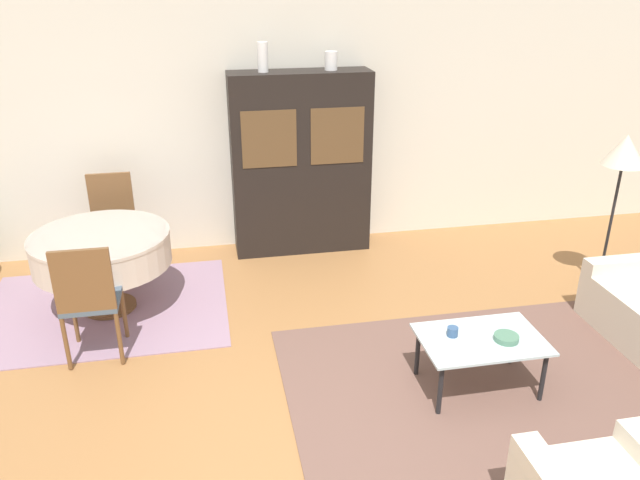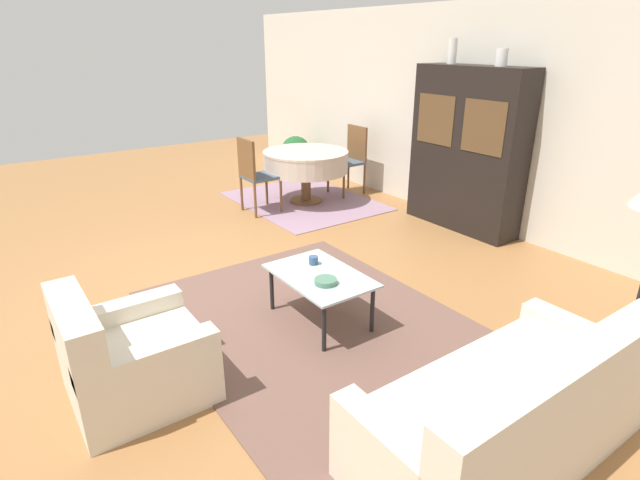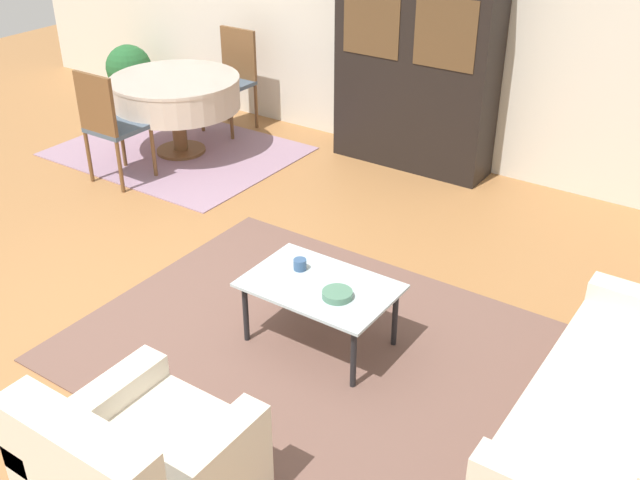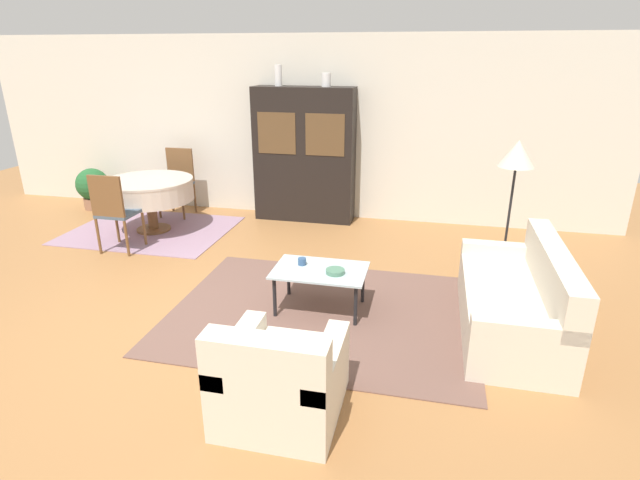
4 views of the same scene
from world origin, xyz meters
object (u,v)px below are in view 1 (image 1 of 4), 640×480
object	(u,v)px
floor_lamp	(624,158)
vase_short	(331,61)
cup	(453,332)
vase_tall	(263,57)
coffee_table	(481,343)
display_cabinet	(301,164)
dining_table	(102,250)
dining_chair_near	(89,296)
bowl	(506,338)
dining_chair_far	(112,218)

from	to	relation	value
floor_lamp	vase_short	xyz separation A→B (m)	(-2.43, 1.55, 0.73)
floor_lamp	cup	distance (m)	2.56
cup	vase_tall	size ratio (longest dim) A/B	0.28
vase_tall	coffee_table	bearing A→B (deg)	-66.11
display_cabinet	dining_table	xyz separation A→B (m)	(-2.01, -1.05, -0.38)
coffee_table	display_cabinet	bearing A→B (deg)	107.29
display_cabinet	dining_chair_near	xyz separation A→B (m)	(-2.01, -1.89, -0.40)
dining_chair_near	floor_lamp	bearing A→B (deg)	4.13
cup	dining_chair_near	bearing A→B (deg)	162.06
coffee_table	bowl	bearing A→B (deg)	-20.17
display_cabinet	cup	distance (m)	2.89
floor_lamp	bowl	distance (m)	2.35
vase_short	cup	bearing A→B (deg)	-82.73
dining_chair_near	coffee_table	bearing A→B (deg)	-18.07
dining_table	floor_lamp	size ratio (longest dim) A/B	0.79
vase_short	dining_table	bearing A→B (deg)	-155.77
bowl	cup	bearing A→B (deg)	160.02
cup	dining_chair_far	bearing A→B (deg)	136.46
dining_chair_near	floor_lamp	size ratio (longest dim) A/B	0.66
display_cabinet	floor_lamp	size ratio (longest dim) A/B	1.27
bowl	vase_short	bearing A→B (deg)	103.93
dining_table	vase_tall	distance (m)	2.46
floor_lamp	dining_chair_far	bearing A→B (deg)	164.30
dining_table	vase_short	world-z (taller)	vase_short
coffee_table	display_cabinet	size ratio (longest dim) A/B	0.46
floor_lamp	bowl	bearing A→B (deg)	-141.81
display_cabinet	cup	size ratio (longest dim) A/B	24.14
floor_lamp	vase_tall	distance (m)	3.58
dining_chair_far	cup	distance (m)	3.71
dining_chair_near	vase_short	world-z (taller)	vase_short
bowl	vase_tall	size ratio (longest dim) A/B	0.62
dining_chair_near	bowl	xyz separation A→B (m)	(3.05, -1.00, -0.13)
dining_table	cup	size ratio (longest dim) A/B	15.07
floor_lamp	vase_short	world-z (taller)	vase_short
dining_chair_near	vase_short	size ratio (longest dim) A/B	5.47
dining_chair_near	dining_chair_far	size ratio (longest dim) A/B	1.00
coffee_table	dining_chair_near	bearing A→B (deg)	161.93
coffee_table	vase_tall	world-z (taller)	vase_tall
vase_short	floor_lamp	bearing A→B (deg)	-32.48
cup	vase_tall	distance (m)	3.39
dining_table	bowl	xyz separation A→B (m)	(3.05, -1.85, -0.15)
bowl	vase_short	size ratio (longest dim) A/B	0.97
coffee_table	cup	distance (m)	0.23
display_cabinet	floor_lamp	distance (m)	3.18
dining_chair_far	cup	size ratio (longest dim) A/B	12.51
display_cabinet	bowl	distance (m)	3.12
floor_lamp	bowl	size ratio (longest dim) A/B	8.60
dining_chair_far	vase_short	world-z (taller)	vase_short
display_cabinet	floor_lamp	bearing A→B (deg)	-29.27
vase_tall	dining_table	bearing A→B (deg)	-147.24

